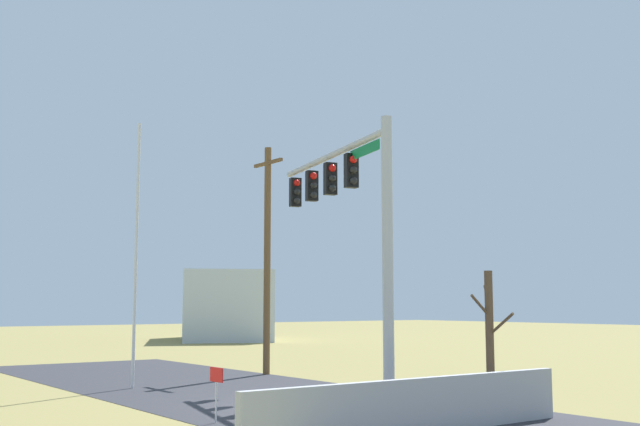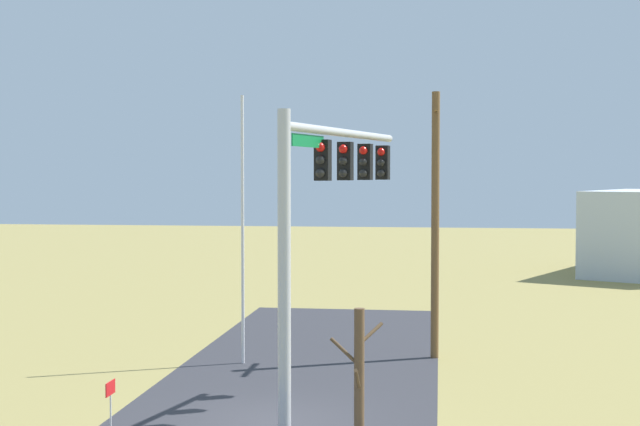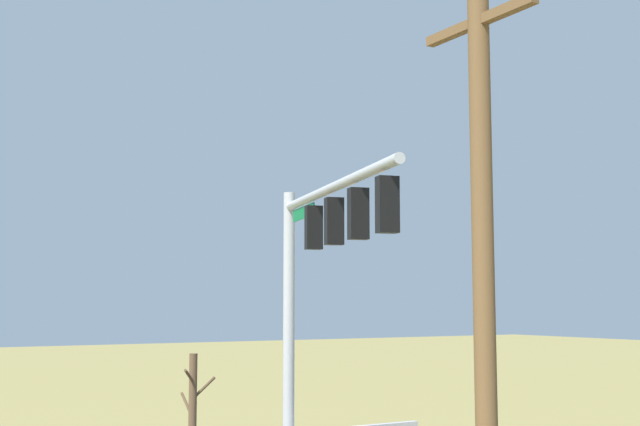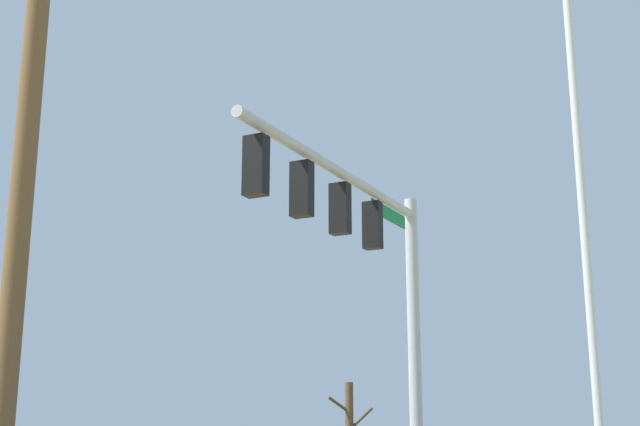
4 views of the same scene
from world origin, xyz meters
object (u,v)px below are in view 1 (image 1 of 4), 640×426
(signal_mast, at_px, (350,206))
(utility_pole, at_px, (267,255))
(flagpole, at_px, (136,253))
(open_sign, at_px, (216,382))
(distant_building, at_px, (225,306))
(bare_tree, at_px, (490,339))

(signal_mast, xyz_separation_m, utility_pole, (-8.28, 2.55, -0.85))
(flagpole, xyz_separation_m, open_sign, (7.88, -1.36, -3.33))
(flagpole, xyz_separation_m, distant_building, (-27.97, 19.03, -1.72))
(distant_building, bearing_deg, utility_pole, 179.89)
(flagpole, relative_size, open_sign, 6.95)
(bare_tree, height_order, distant_building, distant_building)
(flagpole, bearing_deg, bare_tree, 23.75)
(flagpole, relative_size, bare_tree, 2.47)
(signal_mast, distance_m, utility_pole, 8.70)
(signal_mast, relative_size, open_sign, 6.05)
(utility_pole, height_order, open_sign, utility_pole)
(distant_building, bearing_deg, bare_tree, -174.26)
(flagpole, bearing_deg, signal_mast, 27.72)
(flagpole, relative_size, distant_building, 0.80)
(signal_mast, distance_m, flagpole, 7.54)
(utility_pole, relative_size, open_sign, 7.11)
(open_sign, relative_size, distant_building, 0.11)
(flagpole, height_order, bare_tree, flagpole)
(flagpole, xyz_separation_m, bare_tree, (10.56, 4.65, -2.46))
(utility_pole, bearing_deg, bare_tree, -6.41)
(signal_mast, distance_m, distant_building, 38.02)
(signal_mast, xyz_separation_m, bare_tree, (3.96, 1.18, -3.57))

